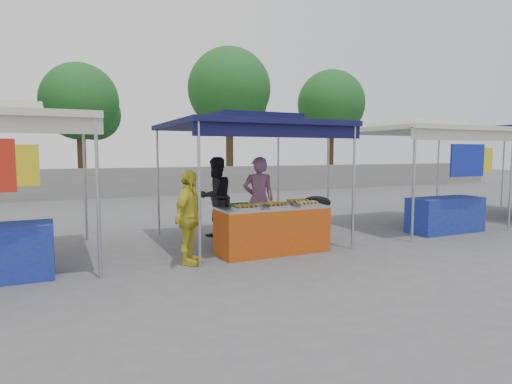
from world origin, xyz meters
name	(u,v)px	position (x,y,z in m)	size (l,w,h in m)	color
ground_plane	(270,251)	(0.00, 0.00, 0.00)	(80.00, 80.00, 0.00)	#4F4F51
back_wall	(150,182)	(0.00, 11.00, 0.60)	(40.00, 0.25, 1.20)	slate
main_canopy	(248,125)	(0.00, 0.97, 2.37)	(3.20, 3.20, 2.57)	#A6A5AC
neighbor_stall_right	(427,162)	(4.50, 0.57, 1.60)	(3.20, 3.20, 2.57)	#A6A5AC
tree_1	(83,105)	(-2.36, 13.18, 3.86)	(3.37, 3.29, 5.65)	#392B16
tree_2	(232,93)	(4.35, 12.69, 4.70)	(4.00, 4.00, 6.87)	#392B16
tree_3	(333,107)	(10.36, 12.81, 4.31)	(3.69, 3.67, 6.30)	#392B16
vendor_table	(272,229)	(0.00, -0.10, 0.43)	(2.00, 0.80, 0.85)	#AB410F
food_tray_fl	(246,208)	(-0.62, -0.34, 0.88)	(0.42, 0.30, 0.07)	#B1B0B5
food_tray_fm	(277,206)	(-0.03, -0.33, 0.88)	(0.42, 0.30, 0.07)	#B1B0B5
food_tray_fr	(307,204)	(0.58, -0.34, 0.88)	(0.42, 0.30, 0.07)	#B1B0B5
food_tray_bl	(241,205)	(-0.59, -0.02, 0.88)	(0.42, 0.30, 0.07)	#B1B0B5
food_tray_bm	(269,204)	(-0.01, -0.01, 0.88)	(0.42, 0.30, 0.07)	#B1B0B5
food_tray_br	(297,202)	(0.58, 0.00, 0.88)	(0.42, 0.30, 0.07)	#B1B0B5
cooking_pot	(222,203)	(-0.84, 0.25, 0.92)	(0.23, 0.23, 0.13)	black
skewer_cup	(270,204)	(-0.11, -0.23, 0.91)	(0.09, 0.09, 0.11)	#A6A5AC
wok_burner	(316,215)	(1.19, 0.27, 0.57)	(0.57, 0.57, 0.96)	black
crate_left	(231,239)	(-0.49, 0.70, 0.14)	(0.48, 0.34, 0.29)	navy
crate_right	(267,235)	(0.26, 0.63, 0.16)	(0.55, 0.38, 0.33)	navy
crate_stacked	(267,219)	(0.26, 0.63, 0.49)	(0.53, 0.37, 0.32)	navy
vendor_woman	(259,200)	(0.17, 0.84, 0.87)	(0.63, 0.42, 1.73)	#794D6A
helper_man	(216,197)	(-0.40, 1.83, 0.86)	(0.84, 0.65, 1.72)	black
customer_person	(189,218)	(-1.61, -0.27, 0.77)	(0.90, 0.38, 1.54)	gold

